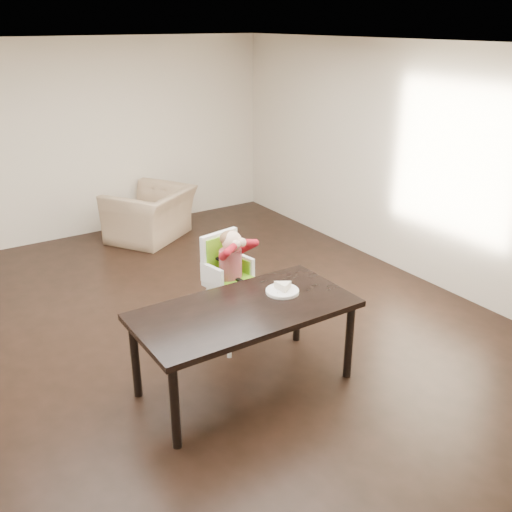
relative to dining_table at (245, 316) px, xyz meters
The scene contains 6 objects.
ground 1.16m from the dining_table, 93.66° to the left, with size 7.00×7.00×0.00m, color black.
room_walls 1.51m from the dining_table, 93.66° to the left, with size 6.02×7.02×2.71m.
dining_table is the anchor object (origin of this frame).
high_chair 0.86m from the dining_table, 67.97° to the left, with size 0.54×0.54×1.11m.
plate 0.44m from the dining_table, ahead, with size 0.31×0.31×0.08m.
armchair 3.82m from the dining_table, 78.39° to the left, with size 1.09×0.71×0.95m, color tan.
Camera 1 is at (-2.09, -4.41, 2.90)m, focal length 40.00 mm.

